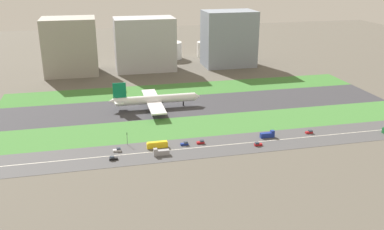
% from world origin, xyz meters
% --- Properties ---
extents(ground_plane, '(800.00, 800.00, 0.00)m').
position_xyz_m(ground_plane, '(0.00, 0.00, 0.00)').
color(ground_plane, '#5B564C').
extents(runway, '(280.00, 46.00, 0.10)m').
position_xyz_m(runway, '(0.00, 0.00, 0.05)').
color(runway, '#38383D').
rests_on(runway, ground_plane).
extents(grass_median_north, '(280.00, 36.00, 0.10)m').
position_xyz_m(grass_median_north, '(0.00, 41.00, 0.05)').
color(grass_median_north, '#3D7A33').
rests_on(grass_median_north, ground_plane).
extents(grass_median_south, '(280.00, 36.00, 0.10)m').
position_xyz_m(grass_median_south, '(0.00, -41.00, 0.05)').
color(grass_median_south, '#427F38').
rests_on(grass_median_south, ground_plane).
extents(highway, '(280.00, 28.00, 0.10)m').
position_xyz_m(highway, '(0.00, -73.00, 0.05)').
color(highway, '#4C4C4F').
rests_on(highway, ground_plane).
extents(highway_centerline, '(266.00, 0.50, 0.01)m').
position_xyz_m(highway_centerline, '(0.00, -73.00, 0.11)').
color(highway_centerline, silver).
rests_on(highway_centerline, highway).
extents(airliner, '(65.00, 56.00, 19.70)m').
position_xyz_m(airliner, '(-30.87, 0.00, 6.23)').
color(airliner, white).
rests_on(airliner, runway).
extents(car_1, '(4.40, 1.80, 2.00)m').
position_xyz_m(car_1, '(16.61, -78.00, 0.92)').
color(car_1, '#B2191E').
rests_on(car_1, highway).
extents(truck_1, '(8.40, 2.50, 4.00)m').
position_xyz_m(truck_1, '(-38.28, -78.00, 1.67)').
color(truck_1, '#99999E').
rests_on(truck_1, highway).
extents(bus_0, '(11.60, 2.50, 3.50)m').
position_xyz_m(bus_0, '(-38.75, -68.00, 1.82)').
color(bus_0, yellow).
rests_on(bus_0, highway).
extents(car_2, '(4.40, 1.80, 2.00)m').
position_xyz_m(car_2, '(53.48, -68.00, 0.92)').
color(car_2, '#B2191E').
rests_on(car_2, highway).
extents(car_3, '(4.40, 1.80, 2.00)m').
position_xyz_m(car_3, '(-63.49, -78.00, 0.92)').
color(car_3, black).
rests_on(car_3, highway).
extents(car_4, '(4.40, 1.80, 2.00)m').
position_xyz_m(car_4, '(-23.16, -68.00, 0.92)').
color(car_4, navy).
rests_on(car_4, highway).
extents(car_0, '(4.40, 1.80, 2.00)m').
position_xyz_m(car_0, '(-60.56, -68.00, 0.92)').
color(car_0, silver).
rests_on(car_0, highway).
extents(truck_0, '(8.40, 2.50, 4.00)m').
position_xyz_m(truck_0, '(26.62, -68.00, 1.67)').
color(truck_0, navy).
rests_on(truck_0, highway).
extents(car_5, '(4.40, 1.80, 2.00)m').
position_xyz_m(car_5, '(-13.84, -68.00, 0.92)').
color(car_5, '#B2191E').
rests_on(car_5, highway).
extents(traffic_light, '(0.36, 0.50, 7.20)m').
position_xyz_m(traffic_light, '(-54.53, -60.01, 4.29)').
color(traffic_light, '#4C4C51').
rests_on(traffic_light, highway).
extents(terminal_building, '(47.16, 36.45, 50.81)m').
position_xyz_m(terminal_building, '(-90.00, 114.00, 25.40)').
color(terminal_building, '#9E998E').
rests_on(terminal_building, ground_plane).
extents(hangar_building, '(55.39, 31.89, 49.13)m').
position_xyz_m(hangar_building, '(-22.32, 114.00, 24.57)').
color(hangar_building, '#B2B2B7').
rests_on(hangar_building, ground_plane).
extents(office_tower, '(49.49, 33.31, 53.39)m').
position_xyz_m(office_tower, '(60.19, 114.00, 26.69)').
color(office_tower, gray).
rests_on(office_tower, ground_plane).
extents(fuel_tank_west, '(25.18, 25.18, 17.46)m').
position_xyz_m(fuel_tank_west, '(9.48, 159.00, 8.73)').
color(fuel_tank_west, silver).
rests_on(fuel_tank_west, ground_plane).
extents(fuel_tank_centre, '(17.51, 17.51, 16.11)m').
position_xyz_m(fuel_tank_centre, '(48.16, 159.00, 8.05)').
color(fuel_tank_centre, silver).
rests_on(fuel_tank_centre, ground_plane).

